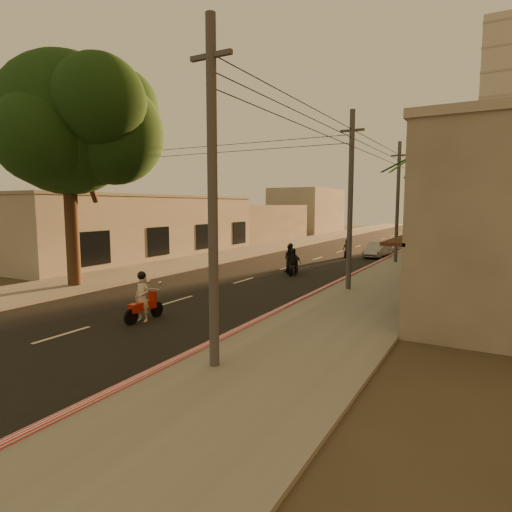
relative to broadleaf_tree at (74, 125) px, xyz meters
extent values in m
plane|color=#383023|center=(6.61, -2.14, -8.48)|extent=(160.00, 160.00, 0.00)
cube|color=black|center=(6.61, 17.86, -8.47)|extent=(10.00, 140.00, 0.02)
cube|color=slate|center=(14.11, 17.86, -8.42)|extent=(5.00, 140.00, 0.12)
cube|color=slate|center=(-0.89, 17.86, -8.42)|extent=(5.00, 140.00, 0.12)
cube|color=red|center=(11.71, 12.86, -8.38)|extent=(0.20, 60.00, 0.20)
cube|color=#3D2218|center=(16.31, 15.86, -5.38)|extent=(0.80, 34.00, 0.12)
cube|color=#A19C92|center=(-7.39, 11.86, -5.98)|extent=(8.00, 24.00, 5.00)
cube|color=gray|center=(-7.39, 11.86, -3.38)|extent=(8.20, 24.20, 0.20)
cylinder|color=black|center=(-0.39, -0.14, -5.48)|extent=(0.70, 0.70, 6.00)
cylinder|color=black|center=(0.41, 0.26, -2.48)|extent=(1.22, 2.17, 3.04)
cylinder|color=black|center=(-0.99, -0.44, -2.28)|extent=(1.31, 1.49, 2.73)
sphere|color=black|center=(-0.39, -0.14, 0.02)|extent=(7.20, 7.20, 7.20)
sphere|color=black|center=(1.81, 0.86, -0.48)|extent=(5.20, 5.20, 5.20)
sphere|color=black|center=(-2.19, 0.66, -0.28)|extent=(4.80, 4.80, 4.80)
sphere|color=black|center=(0.21, -1.94, -0.88)|extent=(4.60, 4.60, 4.60)
sphere|color=black|center=(2.61, -0.64, 0.72)|extent=(4.40, 4.40, 4.40)
sphere|color=black|center=(-2.79, -1.34, 0.52)|extent=(4.00, 4.00, 4.00)
sphere|color=black|center=(0.81, 2.26, 1.12)|extent=(4.40, 4.40, 4.40)
cylinder|color=black|center=(14.61, 13.86, -4.68)|extent=(0.32, 0.32, 7.60)
sphere|color=black|center=(14.61, 13.86, -0.88)|extent=(0.60, 0.60, 0.60)
cylinder|color=#38383A|center=(12.81, -6.14, -3.98)|extent=(0.26, 0.26, 9.00)
cube|color=#38383A|center=(12.81, -6.14, -0.48)|extent=(1.20, 0.12, 0.12)
cylinder|color=#38383A|center=(12.81, 5.86, -3.98)|extent=(0.26, 0.26, 9.00)
cube|color=#38383A|center=(12.81, 5.86, -0.48)|extent=(1.20, 0.12, 0.12)
cylinder|color=#38383A|center=(12.81, 17.86, -3.98)|extent=(0.26, 0.26, 9.00)
cube|color=#38383A|center=(12.81, 17.86, -0.48)|extent=(1.20, 0.12, 0.12)
cylinder|color=#38383A|center=(12.81, 29.86, -3.98)|extent=(0.26, 0.26, 9.00)
cube|color=#38383A|center=(12.81, 29.86, -0.48)|extent=(1.20, 0.12, 0.12)
cylinder|color=#38383A|center=(12.81, 41.86, -3.98)|extent=(0.26, 0.26, 9.00)
cube|color=#38383A|center=(12.81, 41.86, -0.48)|extent=(1.20, 0.12, 0.12)
cube|color=#A19C92|center=(20.61, 42.86, -5.48)|extent=(8.00, 14.00, 6.00)
cube|color=#A19C92|center=(-7.39, 31.86, -6.28)|extent=(8.00, 14.00, 4.40)
cube|color=#A19C92|center=(-7.39, 49.86, -4.98)|extent=(8.00, 14.00, 7.00)
cylinder|color=black|center=(7.76, -2.77, -8.17)|extent=(0.12, 0.60, 0.60)
cylinder|color=black|center=(7.73, -4.11, -8.17)|extent=(0.12, 0.60, 0.60)
cube|color=#AB1E0D|center=(7.74, -3.52, -7.88)|extent=(0.32, 1.19, 0.32)
cube|color=#AB1E0D|center=(7.75, -2.98, -7.72)|extent=(0.32, 0.11, 0.65)
cylinder|color=silver|center=(7.75, -2.85, -7.35)|extent=(0.59, 0.05, 0.04)
imported|color=beige|center=(7.74, -3.52, -7.57)|extent=(0.68, 0.46, 1.81)
sphere|color=black|center=(7.74, -3.52, -6.72)|extent=(0.32, 0.32, 0.32)
sphere|color=silver|center=(7.45, -2.87, -7.08)|extent=(0.13, 0.13, 0.13)
sphere|color=silver|center=(8.06, -2.88, -7.08)|extent=(0.13, 0.13, 0.13)
cylinder|color=black|center=(7.56, 10.67, -8.17)|extent=(0.24, 0.61, 0.61)
cylinder|color=black|center=(7.86, 9.35, -8.17)|extent=(0.24, 0.61, 0.61)
cube|color=black|center=(7.73, 9.93, -7.88)|extent=(0.56, 1.23, 0.32)
cube|color=black|center=(7.61, 10.46, -7.72)|extent=(0.34, 0.18, 0.65)
cylinder|color=silver|center=(7.58, 10.59, -7.34)|extent=(0.59, 0.17, 0.04)
imported|color=black|center=(7.73, 9.93, -7.57)|extent=(1.19, 1.08, 1.82)
sphere|color=black|center=(7.73, 9.93, -6.71)|extent=(0.32, 0.32, 0.32)
cylinder|color=black|center=(8.21, 9.76, -8.21)|extent=(0.17, 0.55, 0.54)
cylinder|color=black|center=(8.39, 8.57, -8.21)|extent=(0.17, 0.55, 0.54)
cube|color=black|center=(8.31, 9.09, -7.95)|extent=(0.42, 1.09, 0.29)
cube|color=black|center=(8.24, 9.57, -7.80)|extent=(0.30, 0.14, 0.58)
cylinder|color=silver|center=(8.23, 9.68, -7.46)|extent=(0.53, 0.12, 0.04)
imported|color=black|center=(8.31, 9.09, -7.67)|extent=(1.06, 0.67, 1.62)
sphere|color=black|center=(8.31, 9.09, -6.91)|extent=(0.29, 0.29, 0.29)
cylinder|color=black|center=(8.50, 20.30, -8.22)|extent=(0.12, 0.52, 0.52)
cylinder|color=black|center=(8.56, 19.15, -8.22)|extent=(0.12, 0.52, 0.52)
cube|color=black|center=(8.53, 19.65, -7.97)|extent=(0.31, 1.02, 0.28)
cube|color=black|center=(8.51, 20.11, -7.83)|extent=(0.28, 0.11, 0.55)
cylinder|color=silver|center=(8.50, 20.22, -7.51)|extent=(0.51, 0.07, 0.04)
imported|color=black|center=(8.53, 19.65, -7.70)|extent=(0.81, 0.57, 1.55)
sphere|color=black|center=(8.53, 19.65, -6.98)|extent=(0.28, 0.28, 0.28)
imported|color=#95979C|center=(10.72, 21.03, -7.81)|extent=(1.80, 4.16, 1.33)
camera|label=1|loc=(19.10, -15.21, -4.13)|focal=30.00mm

